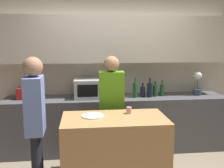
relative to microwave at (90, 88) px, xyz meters
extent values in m
cube|color=beige|center=(0.42, 0.33, 0.31)|extent=(6.40, 0.08, 2.70)
cube|color=beige|center=(0.42, 0.13, 0.78)|extent=(3.74, 0.32, 0.75)
cube|color=#4C4C51|center=(0.42, -0.02, -0.60)|extent=(3.60, 0.62, 0.89)
cube|color=#B27F4C|center=(0.24, -1.26, -0.58)|extent=(1.21, 0.67, 0.93)
cube|color=#B7BABC|center=(0.00, 0.00, 0.00)|extent=(0.52, 0.38, 0.30)
cube|color=black|center=(-0.05, -0.19, 0.00)|extent=(0.31, 0.01, 0.19)
cube|color=#B21E19|center=(-1.02, 0.00, -0.06)|extent=(0.26, 0.16, 0.18)
cube|color=black|center=(-1.07, 0.00, 0.03)|extent=(0.02, 0.11, 0.01)
cube|color=black|center=(-0.97, 0.00, 0.03)|extent=(0.02, 0.11, 0.01)
cylinder|color=#333D4C|center=(1.80, 0.00, -0.10)|extent=(0.14, 0.14, 0.10)
cylinder|color=#38662D|center=(1.80, 0.00, 0.04)|extent=(0.01, 0.01, 0.18)
sphere|color=silver|center=(1.80, 0.00, 0.18)|extent=(0.13, 0.13, 0.13)
cylinder|color=#194723|center=(0.72, -0.07, -0.03)|extent=(0.07, 0.07, 0.23)
cylinder|color=#194723|center=(0.72, -0.07, 0.13)|extent=(0.02, 0.02, 0.09)
cylinder|color=black|center=(0.85, -0.04, -0.07)|extent=(0.08, 0.08, 0.16)
cylinder|color=black|center=(0.85, -0.04, 0.05)|extent=(0.03, 0.03, 0.06)
cylinder|color=black|center=(0.96, -0.07, -0.04)|extent=(0.08, 0.08, 0.23)
cylinder|color=black|center=(0.96, -0.07, 0.12)|extent=(0.03, 0.03, 0.09)
cylinder|color=#194723|center=(1.07, -0.02, -0.06)|extent=(0.08, 0.08, 0.18)
cylinder|color=#194723|center=(1.07, -0.02, 0.06)|extent=(0.03, 0.03, 0.07)
cylinder|color=#194723|center=(1.19, 0.00, -0.06)|extent=(0.07, 0.07, 0.19)
cylinder|color=#194723|center=(1.19, 0.00, 0.07)|extent=(0.02, 0.02, 0.07)
cylinder|color=white|center=(-0.01, -1.20, -0.10)|extent=(0.26, 0.26, 0.01)
cylinder|color=tan|center=(0.43, -1.12, -0.07)|extent=(0.07, 0.07, 0.08)
cylinder|color=black|center=(0.35, -0.67, -0.65)|extent=(0.11, 0.11, 0.78)
cylinder|color=black|center=(0.19, -0.66, -0.65)|extent=(0.11, 0.11, 0.78)
cube|color=#54961A|center=(0.27, -0.67, 0.04)|extent=(0.35, 0.21, 0.62)
sphere|color=#9E7051|center=(0.27, -0.67, 0.46)|extent=(0.21, 0.21, 0.21)
cylinder|color=black|center=(-0.65, -1.21, -0.65)|extent=(0.11, 0.11, 0.80)
cube|color=#657AB6|center=(-0.65, -1.29, 0.07)|extent=(0.20, 0.35, 0.63)
sphere|color=#9E7051|center=(-0.65, -1.29, 0.49)|extent=(0.22, 0.22, 0.22)
camera|label=1|loc=(-0.11, -4.16, 0.78)|focal=42.00mm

